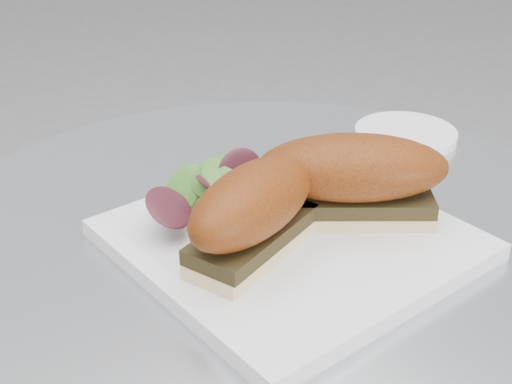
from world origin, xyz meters
TOP-DOWN VIEW (x-y plane):
  - plate at (0.01, -0.03)m, footprint 0.30×0.30m
  - sandwich_left at (-0.04, -0.04)m, footprint 0.17×0.12m
  - sandwich_right at (0.07, -0.03)m, footprint 0.19×0.16m
  - salad at (-0.03, 0.04)m, footprint 0.12×0.12m
  - saucer at (0.27, 0.10)m, footprint 0.12×0.12m

SIDE VIEW (x-z plane):
  - saucer at x=0.27m, z-range 0.73..0.74m
  - plate at x=0.01m, z-range 0.73..0.75m
  - salad at x=-0.03m, z-range 0.75..0.80m
  - sandwich_left at x=-0.04m, z-range 0.75..0.83m
  - sandwich_right at x=0.07m, z-range 0.75..0.83m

